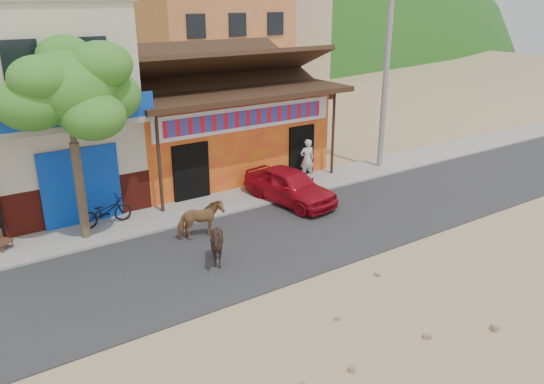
{
  "coord_description": "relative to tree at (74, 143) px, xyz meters",
  "views": [
    {
      "loc": [
        -8.16,
        -9.86,
        7.12
      ],
      "look_at": [
        0.48,
        3.0,
        1.4
      ],
      "focal_mm": 35.0,
      "sensor_mm": 36.0,
      "label": 1
    }
  ],
  "objects": [
    {
      "name": "ground",
      "position": [
        4.6,
        -5.8,
        -3.12
      ],
      "size": [
        120.0,
        120.0,
        0.0
      ],
      "primitive_type": "plane",
      "color": "#9E825B",
      "rests_on": "ground"
    },
    {
      "name": "road",
      "position": [
        4.6,
        -3.3,
        -3.1
      ],
      "size": [
        60.0,
        5.0,
        0.04
      ],
      "primitive_type": "cube",
      "color": "#28282B",
      "rests_on": "ground"
    },
    {
      "name": "sidewalk",
      "position": [
        4.6,
        0.2,
        -3.06
      ],
      "size": [
        60.0,
        2.0,
        0.12
      ],
      "primitive_type": "cube",
      "color": "gray",
      "rests_on": "ground"
    },
    {
      "name": "dance_club",
      "position": [
        6.6,
        4.2,
        -1.32
      ],
      "size": [
        8.0,
        6.0,
        3.6
      ],
      "primitive_type": "cube",
      "color": "orange",
      "rests_on": "ground"
    },
    {
      "name": "cafe_building",
      "position": [
        -0.9,
        4.2,
        0.38
      ],
      "size": [
        7.0,
        6.0,
        7.0
      ],
      "primitive_type": "cube",
      "color": "beige",
      "rests_on": "ground"
    },
    {
      "name": "apartment_front",
      "position": [
        13.6,
        18.2,
        2.88
      ],
      "size": [
        9.0,
        9.0,
        12.0
      ],
      "primitive_type": "cube",
      "color": "#CC723F",
      "rests_on": "ground"
    },
    {
      "name": "apartment_rear",
      "position": [
        22.6,
        24.2,
        1.88
      ],
      "size": [
        8.0,
        8.0,
        10.0
      ],
      "primitive_type": "cube",
      "color": "tan",
      "rests_on": "ground"
    },
    {
      "name": "tree",
      "position": [
        0.0,
        0.0,
        0.0
      ],
      "size": [
        3.0,
        3.0,
        6.0
      ],
      "primitive_type": null,
      "color": "#2D721E",
      "rests_on": "sidewalk"
    },
    {
      "name": "utility_pole",
      "position": [
        12.8,
        0.2,
        1.0
      ],
      "size": [
        0.24,
        0.24,
        8.0
      ],
      "primitive_type": "cylinder",
      "color": "gray",
      "rests_on": "sidewalk"
    },
    {
      "name": "cow_tan",
      "position": [
        3.01,
        -1.92,
        -2.48
      ],
      "size": [
        1.47,
        0.79,
        1.19
      ],
      "primitive_type": "imported",
      "rotation": [
        0.0,
        0.0,
        1.46
      ],
      "color": "olive",
      "rests_on": "road"
    },
    {
      "name": "cow_dark",
      "position": [
        2.57,
        -3.8,
        -2.46
      ],
      "size": [
        1.39,
        1.31,
        1.24
      ],
      "primitive_type": "imported",
      "rotation": [
        0.0,
        0.0,
        -1.24
      ],
      "color": "black",
      "rests_on": "road"
    },
    {
      "name": "red_car",
      "position": [
        7.07,
        -1.0,
        -2.43
      ],
      "size": [
        2.11,
        4.0,
        1.3
      ],
      "primitive_type": "imported",
      "rotation": [
        0.0,
        0.0,
        0.16
      ],
      "color": "#A70B1A",
      "rests_on": "road"
    },
    {
      "name": "scooter",
      "position": [
        0.82,
        0.54,
        -2.54
      ],
      "size": [
        1.77,
        0.72,
        0.91
      ],
      "primitive_type": "imported",
      "rotation": [
        0.0,
        0.0,
        1.64
      ],
      "color": "black",
      "rests_on": "sidewalk"
    },
    {
      "name": "pedestrian",
      "position": [
        9.1,
        0.63,
        -2.18
      ],
      "size": [
        0.67,
        0.51,
        1.65
      ],
      "primitive_type": "imported",
      "rotation": [
        0.0,
        0.0,
        2.93
      ],
      "color": "silver",
      "rests_on": "sidewalk"
    },
    {
      "name": "cafe_chair_right",
      "position": [
        -2.3,
        0.45,
        -2.49
      ],
      "size": [
        0.66,
        0.66,
        1.02
      ],
      "primitive_type": null,
      "rotation": [
        0.0,
        0.0,
        0.64
      ],
      "color": "#4C2719",
      "rests_on": "sidewalk"
    }
  ]
}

